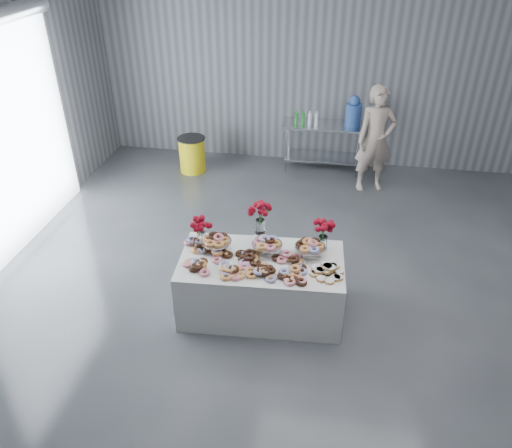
{
  "coord_description": "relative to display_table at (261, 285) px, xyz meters",
  "views": [
    {
      "loc": [
        0.46,
        -4.61,
        4.17
      ],
      "look_at": [
        -0.42,
        0.47,
        0.93
      ],
      "focal_mm": 35.0,
      "sensor_mm": 36.0,
      "label": 1
    }
  ],
  "objects": [
    {
      "name": "bouquet_center",
      "position": [
        -0.07,
        0.35,
        0.75
      ],
      "size": [
        0.26,
        0.26,
        0.57
      ],
      "color": "silver",
      "rests_on": "display_table"
    },
    {
      "name": "room_walls",
      "position": [
        -0.0,
        0.08,
        2.26
      ],
      "size": [
        8.04,
        9.04,
        4.02
      ],
      "color": "slate",
      "rests_on": "ground"
    },
    {
      "name": "display_table",
      "position": [
        0.0,
        0.0,
        0.0
      ],
      "size": [
        1.96,
        1.12,
        0.75
      ],
      "primitive_type": "cube",
      "rotation": [
        0.0,
        0.0,
        0.07
      ],
      "color": "white",
      "rests_on": "ground"
    },
    {
      "name": "person",
      "position": [
        1.38,
        3.49,
        0.54
      ],
      "size": [
        0.77,
        0.63,
        1.83
      ],
      "primitive_type": "imported",
      "rotation": [
        0.0,
        0.0,
        0.32
      ],
      "color": "#CC8C93",
      "rests_on": "ground"
    },
    {
      "name": "water_jug",
      "position": [
        0.98,
        4.11,
        0.77
      ],
      "size": [
        0.28,
        0.28,
        0.55
      ],
      "color": "#3B6AC9",
      "rests_on": "prep_table"
    },
    {
      "name": "trash_barrel",
      "position": [
        -1.89,
        3.62,
        -0.04
      ],
      "size": [
        0.52,
        0.52,
        0.66
      ],
      "rotation": [
        0.0,
        0.0,
        0.2
      ],
      "color": "yellow",
      "rests_on": "ground"
    },
    {
      "name": "bouquet_right",
      "position": [
        0.68,
        0.35,
        0.67
      ],
      "size": [
        0.26,
        0.26,
        0.42
      ],
      "color": "white",
      "rests_on": "display_table"
    },
    {
      "name": "bouquet_left",
      "position": [
        -0.76,
        0.2,
        0.67
      ],
      "size": [
        0.26,
        0.26,
        0.42
      ],
      "color": "white",
      "rests_on": "display_table"
    },
    {
      "name": "donut_mounds",
      "position": [
        0.0,
        -0.05,
        0.42
      ],
      "size": [
        1.85,
        0.92,
        0.09
      ],
      "primitive_type": null,
      "rotation": [
        0.0,
        0.0,
        0.07
      ],
      "color": "#D38A4D",
      "rests_on": "display_table"
    },
    {
      "name": "cake_stand_left",
      "position": [
        -0.56,
        0.11,
        0.52
      ],
      "size": [
        0.36,
        0.36,
        0.17
      ],
      "color": "silver",
      "rests_on": "display_table"
    },
    {
      "name": "cake_stand_right",
      "position": [
        0.54,
        0.19,
        0.52
      ],
      "size": [
        0.36,
        0.36,
        0.17
      ],
      "color": "silver",
      "rests_on": "display_table"
    },
    {
      "name": "ground",
      "position": [
        0.27,
        0.01,
        -0.38
      ],
      "size": [
        9.0,
        9.0,
        0.0
      ],
      "primitive_type": "plane",
      "color": "#35373C",
      "rests_on": "ground"
    },
    {
      "name": "danish_pile",
      "position": [
        0.76,
        -0.1,
        0.43
      ],
      "size": [
        0.48,
        0.48,
        0.11
      ],
      "primitive_type": null,
      "color": "silver",
      "rests_on": "display_table"
    },
    {
      "name": "drink_bottles",
      "position": [
        0.16,
        4.01,
        0.66
      ],
      "size": [
        0.54,
        0.08,
        0.27
      ],
      "primitive_type": null,
      "color": "#268C33",
      "rests_on": "prep_table"
    },
    {
      "name": "cake_stand_mid",
      "position": [
        0.04,
        0.15,
        0.52
      ],
      "size": [
        0.36,
        0.36,
        0.17
      ],
      "color": "silver",
      "rests_on": "display_table"
    },
    {
      "name": "prep_table",
      "position": [
        0.48,
        4.11,
        0.24
      ],
      "size": [
        1.5,
        0.6,
        0.9
      ],
      "color": "silver",
      "rests_on": "ground"
    }
  ]
}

